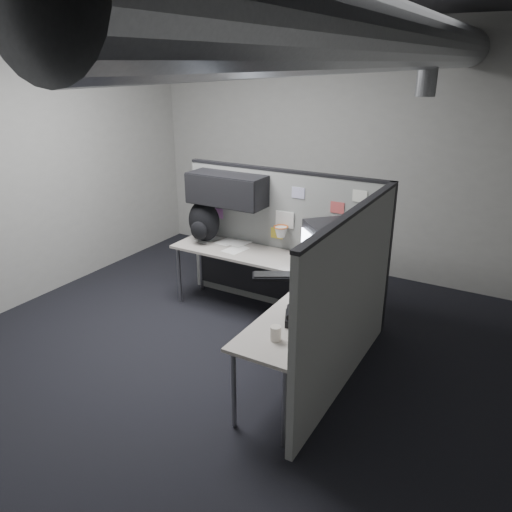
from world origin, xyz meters
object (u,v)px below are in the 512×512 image
Objects in this scene: monitor at (331,248)px; phone at (297,318)px; backpack at (204,222)px; desk at (276,280)px; keyboard at (278,276)px.

phone is (0.15, -1.07, -0.23)m from monitor.
phone is 0.60× the size of backpack.
desk is at bearing -9.79° from backpack.
backpack is at bearing 172.03° from keyboard.
phone reaches higher than keyboard.
backpack is at bearing 173.53° from monitor.
monitor reaches higher than phone.
keyboard is (0.11, -0.19, 0.14)m from desk.
monitor is 2.23× the size of phone.
desk is at bearing 111.70° from phone.
phone is at bearing -82.80° from monitor.
keyboard is at bearing -16.21° from backpack.
phone is 2.20m from backpack.
monitor is 1.66m from backpack.
keyboard is at bearing -59.32° from desk.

